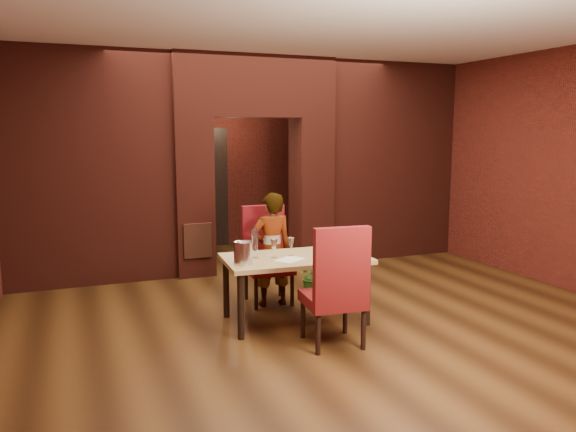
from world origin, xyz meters
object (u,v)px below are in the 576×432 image
(chair_near, at_px, (333,284))
(potted_plant, at_px, (311,276))
(wine_bucket, at_px, (243,253))
(water_bottle, at_px, (254,243))
(chair_far, at_px, (269,256))
(wine_glass_b, at_px, (291,247))
(person_seated, at_px, (272,249))
(dining_table, at_px, (295,289))
(wine_glass_a, at_px, (274,249))
(wine_glass_c, at_px, (320,247))

(chair_near, distance_m, potted_plant, 1.89)
(wine_bucket, relative_size, water_bottle, 0.72)
(wine_bucket, height_order, water_bottle, water_bottle)
(chair_far, distance_m, wine_glass_b, 0.75)
(wine_glass_b, distance_m, potted_plant, 1.33)
(person_seated, height_order, wine_glass_b, person_seated)
(dining_table, height_order, chair_near, chair_near)
(water_bottle, bearing_deg, wine_glass_a, -26.12)
(dining_table, xyz_separation_m, wine_glass_a, (-0.24, 0.02, 0.47))
(chair_near, distance_m, wine_glass_c, 0.75)
(chair_far, relative_size, wine_glass_a, 5.76)
(wine_glass_a, distance_m, water_bottle, 0.22)
(potted_plant, bearing_deg, wine_glass_c, -109.66)
(wine_glass_b, distance_m, wine_glass_c, 0.32)
(person_seated, height_order, wine_glass_a, person_seated)
(chair_far, height_order, person_seated, person_seated)
(person_seated, height_order, wine_glass_c, person_seated)
(wine_bucket, bearing_deg, wine_glass_c, 3.64)
(dining_table, height_order, person_seated, person_seated)
(potted_plant, bearing_deg, wine_glass_a, -132.18)
(dining_table, xyz_separation_m, wine_glass_c, (0.26, -0.07, 0.46))
(person_seated, xyz_separation_m, wine_bucket, (-0.59, -0.77, 0.16))
(person_seated, relative_size, wine_glass_c, 7.21)
(dining_table, relative_size, wine_glass_c, 8.19)
(chair_near, height_order, potted_plant, chair_near)
(chair_far, bearing_deg, wine_glass_b, -87.00)
(wine_bucket, bearing_deg, person_seated, 52.48)
(wine_glass_c, height_order, wine_bucket, wine_bucket)
(chair_near, relative_size, wine_glass_b, 5.87)
(wine_glass_a, bearing_deg, chair_near, -67.26)
(chair_near, bearing_deg, wine_bucket, -35.94)
(chair_far, relative_size, wine_glass_c, 6.19)
(dining_table, height_order, wine_glass_a, wine_glass_a)
(wine_glass_c, height_order, potted_plant, wine_glass_c)
(chair_near, relative_size, person_seated, 0.88)
(dining_table, relative_size, potted_plant, 3.73)
(person_seated, relative_size, wine_bucket, 5.78)
(wine_glass_b, relative_size, potted_plant, 0.49)
(chair_far, distance_m, potted_plant, 0.83)
(chair_far, xyz_separation_m, water_bottle, (-0.39, -0.63, 0.31))
(wine_glass_b, bearing_deg, wine_bucket, -164.38)
(wine_glass_b, bearing_deg, water_bottle, 168.81)
(chair_far, xyz_separation_m, wine_glass_b, (0.01, -0.70, 0.25))
(dining_table, bearing_deg, wine_glass_a, 178.80)
(chair_far, distance_m, water_bottle, 0.80)
(person_seated, xyz_separation_m, wine_glass_b, (0.00, -0.61, 0.15))
(dining_table, xyz_separation_m, wine_bucket, (-0.64, -0.13, 0.49))
(chair_far, bearing_deg, person_seated, -84.98)
(wine_glass_b, bearing_deg, person_seated, 90.38)
(chair_far, height_order, chair_near, chair_near)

